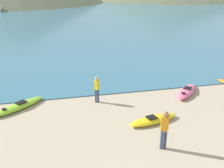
# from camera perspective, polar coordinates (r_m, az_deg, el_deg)

# --- Properties ---
(bay_water) EXTENTS (160.00, 70.00, 0.06)m
(bay_water) POSITION_cam_1_polar(r_m,az_deg,el_deg) (50.14, -8.74, 13.88)
(bay_water) COLOR teal
(bay_water) RESTS_ON ground_plane
(kayak_on_sand_1) EXTENTS (2.78, 1.34, 0.34)m
(kayak_on_sand_1) POSITION_cam_1_polar(r_m,az_deg,el_deg) (13.36, 9.03, -7.66)
(kayak_on_sand_1) COLOR yellow
(kayak_on_sand_1) RESTS_ON ground_plane
(kayak_on_sand_2) EXTENTS (2.89, 2.52, 0.37)m
(kayak_on_sand_2) POSITION_cam_1_polar(r_m,az_deg,el_deg) (15.38, -19.62, -4.56)
(kayak_on_sand_2) COLOR #8CCC2D
(kayak_on_sand_2) RESTS_ON ground_plane
(kayak_on_sand_3) EXTENTS (2.46, 2.52, 0.38)m
(kayak_on_sand_3) POSITION_cam_1_polar(r_m,az_deg,el_deg) (17.00, 15.97, -1.56)
(kayak_on_sand_3) COLOR #E5668C
(kayak_on_sand_3) RESTS_ON ground_plane
(person_near_foreground) EXTENTS (0.35, 0.30, 1.75)m
(person_near_foreground) POSITION_cam_1_polar(r_m,az_deg,el_deg) (11.09, 11.34, -9.31)
(person_near_foreground) COLOR #384260
(person_near_foreground) RESTS_ON ground_plane
(person_near_waterline) EXTENTS (0.32, 0.27, 1.57)m
(person_near_waterline) POSITION_cam_1_polar(r_m,az_deg,el_deg) (15.01, -3.32, -0.83)
(person_near_waterline) COLOR #384260
(person_near_waterline) RESTS_ON ground_plane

